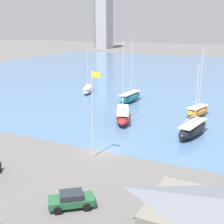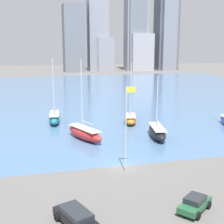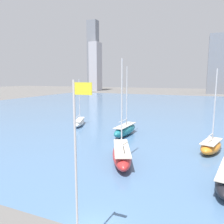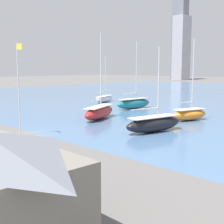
{
  "view_description": "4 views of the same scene",
  "coord_description": "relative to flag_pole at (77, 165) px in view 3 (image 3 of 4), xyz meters",
  "views": [
    {
      "loc": [
        18.18,
        -34.56,
        16.38
      ],
      "look_at": [
        -2.33,
        8.23,
        3.08
      ],
      "focal_mm": 50.0,
      "sensor_mm": 36.0,
      "label": 1
    },
    {
      "loc": [
        -10.95,
        -38.27,
        15.73
      ],
      "look_at": [
        1.22,
        10.01,
        5.39
      ],
      "focal_mm": 50.0,
      "sensor_mm": 36.0,
      "label": 2
    },
    {
      "loc": [
        6.77,
        -12.84,
        11.23
      ],
      "look_at": [
        -6.88,
        19.98,
        5.74
      ],
      "focal_mm": 35.0,
      "sensor_mm": 36.0,
      "label": 3
    },
    {
      "loc": [
        33.77,
        -20.78,
        8.22
      ],
      "look_at": [
        2.29,
        11.33,
        1.86
      ],
      "focal_mm": 50.0,
      "sensor_mm": 36.0,
      "label": 4
    }
  ],
  "objects": [
    {
      "name": "harbor_water",
      "position": [
        -0.01,
        72.13,
        -6.06
      ],
      "size": [
        180.0,
        140.0,
        0.0
      ],
      "color": "#4C7099",
      "rests_on": "ground_plane"
    },
    {
      "name": "flag_pole",
      "position": [
        0.0,
        0.0,
        0.0
      ],
      "size": [
        1.24,
        0.14,
        11.16
      ],
      "color": "silver",
      "rests_on": "ground_plane"
    },
    {
      "name": "sailboat_orange",
      "position": [
        8.4,
        24.72,
        -5.05
      ],
      "size": [
        4.2,
        7.02,
        12.68
      ],
      "rotation": [
        0.0,
        0.0,
        -0.28
      ],
      "color": "orange",
      "rests_on": "harbor_water"
    },
    {
      "name": "sailboat_red",
      "position": [
        -2.81,
        15.71,
        -4.94
      ],
      "size": [
        6.02,
        9.85,
        13.8
      ],
      "rotation": [
        0.0,
        0.0,
        0.4
      ],
      "color": "#B72828",
      "rests_on": "harbor_water"
    },
    {
      "name": "sailboat_white",
      "position": [
        -20.28,
        33.87,
        -5.22
      ],
      "size": [
        4.63,
        8.44,
        11.04
      ],
      "rotation": [
        0.0,
        0.0,
        0.35
      ],
      "color": "white",
      "rests_on": "harbor_water"
    },
    {
      "name": "sailboat_teal",
      "position": [
        -7.07,
        29.33,
        -4.94
      ],
      "size": [
        3.05,
        9.02,
        13.51
      ],
      "rotation": [
        0.0,
        0.0,
        -0.08
      ],
      "color": "#1E757F",
      "rests_on": "harbor_water"
    }
  ]
}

